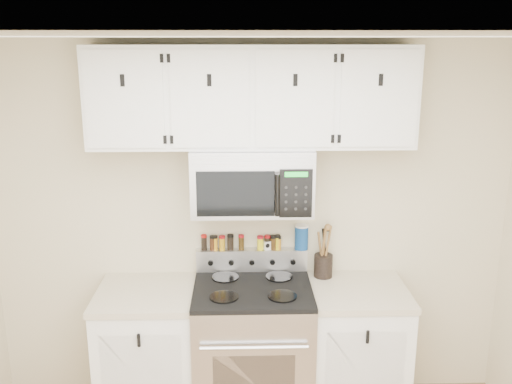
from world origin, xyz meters
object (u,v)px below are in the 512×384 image
range (253,351)px  microwave (252,180)px  salt_canister (301,237)px  utensil_crock (323,264)px

range → microwave: (0.00, 0.13, 1.14)m
range → microwave: size_ratio=1.45×
microwave → salt_canister: (0.34, 0.16, -0.44)m
range → salt_canister: 0.83m
microwave → utensil_crock: size_ratio=2.07×
range → salt_canister: salt_canister is taller
microwave → utensil_crock: microwave is taller
utensil_crock → salt_canister: utensil_crock is taller
microwave → utensil_crock: 0.79m
utensil_crock → salt_canister: size_ratio=2.14×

